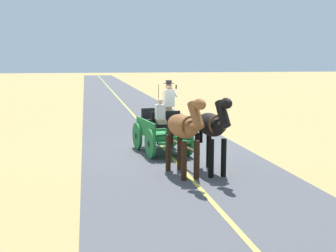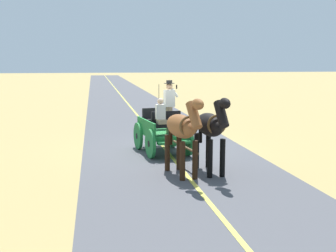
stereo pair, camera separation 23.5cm
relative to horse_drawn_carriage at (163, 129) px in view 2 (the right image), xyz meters
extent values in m
plane|color=tan|center=(-0.17, -0.43, -0.82)|extent=(200.00, 200.00, 0.00)
cube|color=#4C4C51|center=(-0.17, -0.43, -0.81)|extent=(5.82, 160.00, 0.01)
cube|color=#DBCC4C|center=(-0.17, -0.43, -0.81)|extent=(0.12, 160.00, 0.00)
cube|color=#1E7233|center=(0.02, -0.08, -0.16)|extent=(1.52, 2.36, 0.12)
cube|color=#1E7233|center=(-0.55, -0.17, 0.12)|extent=(0.38, 2.07, 0.44)
cube|color=#1E7233|center=(0.58, 0.01, 0.12)|extent=(0.38, 2.07, 0.44)
cube|color=#1E7233|center=(-0.17, 1.12, -0.26)|extent=(1.10, 0.40, 0.08)
cube|color=#1E7233|center=(0.20, -1.27, -0.34)|extent=(0.74, 0.31, 0.06)
cube|color=black|center=(-0.08, 0.52, 0.22)|extent=(1.06, 0.51, 0.14)
cube|color=black|center=(-0.05, 0.34, 0.44)|extent=(1.02, 0.24, 0.44)
cube|color=black|center=(0.09, -0.57, 0.22)|extent=(1.06, 0.51, 0.14)
cube|color=black|center=(0.12, -0.75, 0.44)|extent=(1.02, 0.24, 0.44)
cylinder|color=#1E7233|center=(-0.74, 0.58, -0.34)|extent=(0.25, 0.96, 0.96)
cylinder|color=black|center=(-0.74, 0.58, -0.34)|extent=(0.15, 0.23, 0.21)
cylinder|color=#1E7233|center=(0.54, 0.78, -0.34)|extent=(0.25, 0.96, 0.96)
cylinder|color=black|center=(0.54, 0.78, -0.34)|extent=(0.15, 0.23, 0.21)
cylinder|color=#1E7233|center=(-0.51, -0.94, -0.34)|extent=(0.25, 0.96, 0.96)
cylinder|color=black|center=(-0.51, -0.94, -0.34)|extent=(0.15, 0.23, 0.21)
cylinder|color=#1E7233|center=(0.78, -0.74, -0.34)|extent=(0.25, 0.96, 0.96)
cylinder|color=black|center=(0.78, -0.74, -0.34)|extent=(0.15, 0.23, 0.21)
cylinder|color=brown|center=(-0.32, 2.09, -0.21)|extent=(0.38, 1.99, 0.07)
cylinder|color=black|center=(0.22, 0.56, 0.92)|extent=(0.02, 0.02, 1.30)
cylinder|color=#998466|center=(-0.18, 0.22, 0.35)|extent=(0.22, 0.22, 0.90)
cube|color=silver|center=(-0.18, 0.22, 1.08)|extent=(0.37, 0.27, 0.56)
sphere|color=tan|center=(-0.18, 0.22, 1.48)|extent=(0.22, 0.22, 0.22)
cylinder|color=black|center=(-0.18, 0.22, 1.58)|extent=(0.36, 0.36, 0.01)
cylinder|color=black|center=(-0.18, 0.22, 1.63)|extent=(0.20, 0.20, 0.10)
cylinder|color=silver|center=(-0.37, 0.23, 1.26)|extent=(0.27, 0.12, 0.32)
cube|color=black|center=(-0.43, 0.24, 1.46)|extent=(0.03, 0.07, 0.14)
cube|color=#998466|center=(0.15, 0.67, 0.36)|extent=(0.33, 0.36, 0.14)
cube|color=silver|center=(0.17, 0.55, 0.67)|extent=(0.33, 0.24, 0.48)
sphere|color=beige|center=(0.17, 0.55, 1.02)|extent=(0.20, 0.20, 0.20)
ellipsoid|color=black|center=(-0.87, 2.82, 0.55)|extent=(0.70, 1.61, 0.64)
cylinder|color=black|center=(-1.10, 3.34, -0.29)|extent=(0.15, 0.15, 1.05)
cylinder|color=black|center=(-0.74, 3.38, -0.29)|extent=(0.15, 0.15, 1.05)
cylinder|color=black|center=(-1.00, 2.26, -0.29)|extent=(0.15, 0.15, 1.05)
cylinder|color=black|center=(-0.64, 2.29, -0.29)|extent=(0.15, 0.15, 1.05)
cylinder|color=black|center=(-0.95, 3.66, 0.95)|extent=(0.32, 0.67, 0.73)
ellipsoid|color=black|center=(-0.97, 3.87, 1.26)|extent=(0.27, 0.56, 0.28)
cube|color=black|center=(-0.95, 3.64, 0.99)|extent=(0.11, 0.51, 0.56)
cylinder|color=black|center=(-0.80, 2.08, 0.25)|extent=(0.11, 0.11, 0.70)
torus|color=brown|center=(-0.92, 3.36, 0.63)|extent=(0.55, 0.12, 0.55)
ellipsoid|color=brown|center=(-0.02, 2.95, 0.55)|extent=(0.86, 1.64, 0.64)
cylinder|color=black|center=(-0.31, 3.45, -0.29)|extent=(0.15, 0.15, 1.05)
cylinder|color=black|center=(0.05, 3.52, -0.29)|extent=(0.15, 0.15, 1.05)
cylinder|color=black|center=(-0.09, 2.38, -0.29)|extent=(0.15, 0.15, 1.05)
cylinder|color=black|center=(0.27, 2.45, -0.29)|extent=(0.15, 0.15, 1.05)
cylinder|color=brown|center=(-0.19, 3.77, 0.95)|extent=(0.39, 0.69, 0.73)
ellipsoid|color=brown|center=(-0.24, 3.99, 1.26)|extent=(0.32, 0.57, 0.28)
cube|color=black|center=(-0.19, 3.75, 0.99)|extent=(0.16, 0.50, 0.56)
cylinder|color=black|center=(0.13, 2.22, 0.25)|extent=(0.11, 0.11, 0.70)
torus|color=brown|center=(-0.13, 3.48, 0.63)|extent=(0.55, 0.18, 0.55)
camera|label=1|loc=(2.55, 14.27, 2.33)|focal=45.87mm
camera|label=2|loc=(2.32, 14.31, 2.33)|focal=45.87mm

